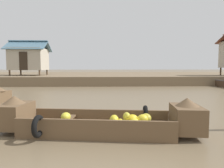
% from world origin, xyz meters
% --- Properties ---
extents(ground_plane, '(300.00, 300.00, 0.00)m').
position_xyz_m(ground_plane, '(0.00, 10.00, 0.00)').
color(ground_plane, '#726047').
extents(riverbank_strip, '(160.00, 20.00, 0.84)m').
position_xyz_m(riverbank_strip, '(0.00, 27.41, 0.42)').
color(riverbank_strip, '#756047').
rests_on(riverbank_strip, ground).
extents(banana_boat, '(5.15, 1.69, 0.93)m').
position_xyz_m(banana_boat, '(0.21, 4.79, 0.33)').
color(banana_boat, brown).
rests_on(banana_boat, ground).
extents(stilt_house_left, '(4.03, 3.68, 3.66)m').
position_xyz_m(stilt_house_left, '(-7.45, 21.88, 2.60)').
color(stilt_house_left, '#4C3826').
rests_on(stilt_house_left, riverbank_strip).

